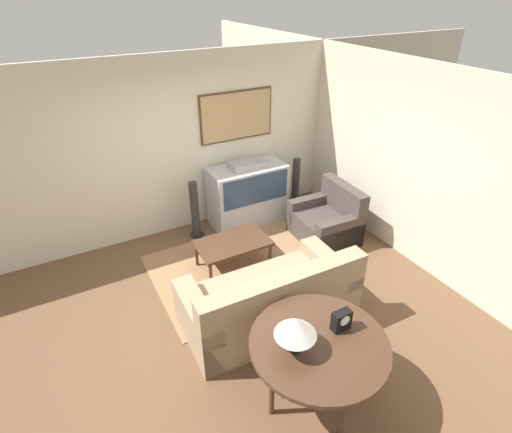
# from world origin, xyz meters

# --- Properties ---
(ground_plane) EXTENTS (12.00, 12.00, 0.00)m
(ground_plane) POSITION_xyz_m (0.00, 0.00, 0.00)
(ground_plane) COLOR brown
(wall_back) EXTENTS (12.00, 0.10, 2.70)m
(wall_back) POSITION_xyz_m (0.02, 2.13, 1.36)
(wall_back) COLOR beige
(wall_back) RESTS_ON ground_plane
(wall_right) EXTENTS (0.06, 12.00, 2.70)m
(wall_right) POSITION_xyz_m (2.63, 0.00, 1.35)
(wall_right) COLOR beige
(wall_right) RESTS_ON ground_plane
(area_rug) EXTENTS (2.42, 1.85, 0.01)m
(area_rug) POSITION_xyz_m (0.36, 0.64, 0.01)
(area_rug) COLOR #99704C
(area_rug) RESTS_ON ground_plane
(tv) EXTENTS (1.24, 0.59, 1.07)m
(tv) POSITION_xyz_m (1.04, 1.74, 0.50)
(tv) COLOR #B7B7BC
(tv) RESTS_ON ground_plane
(couch) EXTENTS (2.00, 1.02, 0.92)m
(couch) POSITION_xyz_m (0.19, -0.44, 0.32)
(couch) COLOR #9E8466
(couch) RESTS_ON ground_plane
(armchair) EXTENTS (0.85, 0.97, 0.86)m
(armchair) POSITION_xyz_m (1.88, 0.70, 0.29)
(armchair) COLOR #473D38
(armchair) RESTS_ON ground_plane
(coffee_table) EXTENTS (1.00, 0.60, 0.42)m
(coffee_table) POSITION_xyz_m (0.28, 0.73, 0.37)
(coffee_table) COLOR #472D1E
(coffee_table) RESTS_ON ground_plane
(console_table) EXTENTS (1.25, 1.25, 0.78)m
(console_table) POSITION_xyz_m (0.04, -1.52, 0.72)
(console_table) COLOR #472D1E
(console_table) RESTS_ON ground_plane
(table_lamp) EXTENTS (0.36, 0.36, 0.36)m
(table_lamp) POSITION_xyz_m (-0.19, -1.48, 1.05)
(table_lamp) COLOR black
(table_lamp) RESTS_ON console_table
(mantel_clock) EXTENTS (0.18, 0.10, 0.20)m
(mantel_clock) POSITION_xyz_m (0.31, -1.48, 0.88)
(mantel_clock) COLOR black
(mantel_clock) RESTS_ON console_table
(speaker_tower_left) EXTENTS (0.22, 0.22, 0.94)m
(speaker_tower_left) POSITION_xyz_m (0.11, 1.73, 0.44)
(speaker_tower_left) COLOR black
(speaker_tower_left) RESTS_ON ground_plane
(speaker_tower_right) EXTENTS (0.22, 0.22, 0.94)m
(speaker_tower_right) POSITION_xyz_m (1.96, 1.73, 0.44)
(speaker_tower_right) COLOR black
(speaker_tower_right) RESTS_ON ground_plane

